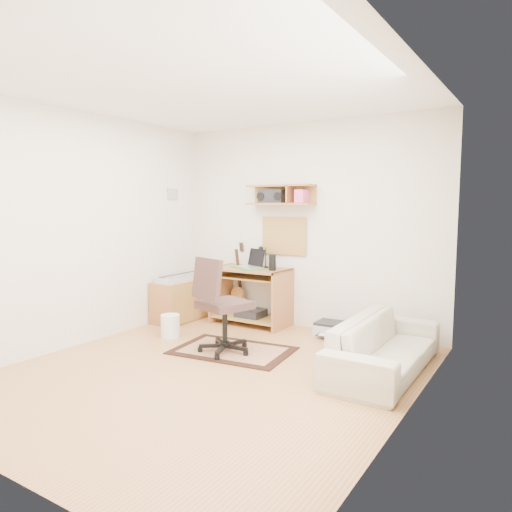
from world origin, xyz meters
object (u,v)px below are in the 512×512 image
Objects in this scene: desk at (251,296)px; cabinet at (183,300)px; task_chair at (225,305)px; sofa at (385,337)px; printer at (333,329)px.

desk is 1.11× the size of cabinet.
task_chair is 0.61× the size of sofa.
sofa is at bearing -46.67° from printer.
desk is 1.18m from printer.
desk is 0.96× the size of task_chair.
printer is (2.07, 0.35, -0.19)m from cabinet.
task_chair is 1.66m from sofa.
desk is 2.40× the size of printer.
desk is at bearing 68.12° from sofa.
task_chair reaches higher than cabinet.
cabinet is at bearing 79.93° from sofa.
desk is 0.97m from cabinet.
task_chair is (0.42, -1.17, 0.15)m from desk.
cabinet is 3.01m from sofa.
cabinet is 2.16× the size of printer.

